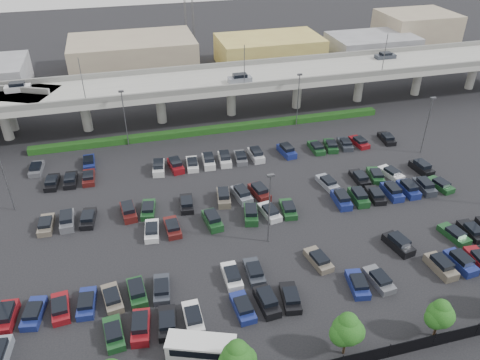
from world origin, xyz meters
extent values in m
plane|color=black|center=(0.00, 0.00, 0.00)|extent=(280.00, 280.00, 0.00)
cube|color=#9A9992|center=(0.00, 32.00, 7.25)|extent=(150.00, 13.00, 1.10)
cube|color=#5C5D58|center=(0.00, 25.75, 8.30)|extent=(150.00, 0.50, 1.00)
cube|color=#5C5D58|center=(0.00, 38.25, 8.30)|extent=(150.00, 0.50, 1.00)
cylinder|color=#9A9992|center=(-37.00, 32.00, 3.35)|extent=(1.80, 1.80, 6.70)
cube|color=#5C5D58|center=(-37.00, 32.00, 6.50)|extent=(2.60, 9.75, 0.50)
cylinder|color=#9A9992|center=(-23.00, 32.00, 3.35)|extent=(1.80, 1.80, 6.70)
cube|color=#5C5D58|center=(-23.00, 32.00, 6.50)|extent=(2.60, 9.75, 0.50)
cylinder|color=#9A9992|center=(-9.00, 32.00, 3.35)|extent=(1.80, 1.80, 6.70)
cube|color=#5C5D58|center=(-9.00, 32.00, 6.50)|extent=(2.60, 9.75, 0.50)
cylinder|color=#9A9992|center=(5.00, 32.00, 3.35)|extent=(1.80, 1.80, 6.70)
cube|color=#5C5D58|center=(5.00, 32.00, 6.50)|extent=(2.60, 9.75, 0.50)
cylinder|color=#9A9992|center=(19.00, 32.00, 3.35)|extent=(1.80, 1.80, 6.70)
cube|color=#5C5D58|center=(19.00, 32.00, 6.50)|extent=(2.60, 9.75, 0.50)
cylinder|color=#9A9992|center=(33.00, 32.00, 3.35)|extent=(1.80, 1.80, 6.70)
cube|color=#5C5D58|center=(33.00, 32.00, 6.50)|extent=(2.60, 9.75, 0.50)
cylinder|color=#9A9992|center=(47.00, 32.00, 3.35)|extent=(1.80, 1.80, 6.70)
cube|color=#5C5D58|center=(47.00, 32.00, 6.50)|extent=(2.60, 9.75, 0.50)
cylinder|color=#9A9992|center=(61.00, 32.00, 3.35)|extent=(1.80, 1.80, 6.70)
cube|color=#5C5D58|center=(61.00, 32.00, 6.50)|extent=(2.60, 9.75, 0.50)
cube|color=silver|center=(-34.00, 35.00, 8.32)|extent=(4.40, 1.82, 1.05)
cube|color=black|center=(-34.00, 35.00, 9.14)|extent=(2.60, 1.60, 0.65)
cube|color=gray|center=(6.00, 29.00, 8.32)|extent=(4.40, 1.82, 1.05)
cube|color=black|center=(6.00, 29.00, 9.14)|extent=(2.60, 1.60, 0.65)
cube|color=#2B2F37|center=(40.00, 35.00, 8.21)|extent=(4.40, 1.82, 0.82)
cube|color=black|center=(40.00, 35.00, 8.84)|extent=(2.30, 1.60, 0.50)
cylinder|color=#4B4C50|center=(-22.00, 25.90, 11.80)|extent=(0.14, 0.14, 8.00)
cylinder|color=#4B4C50|center=(6.00, 25.90, 11.80)|extent=(0.14, 0.14, 8.00)
cylinder|color=#4B4C50|center=(34.00, 25.90, 11.80)|extent=(0.14, 0.14, 8.00)
cylinder|color=#9A9992|center=(-36.59, 35.82, 3.35)|extent=(1.60, 1.60, 6.70)
cube|color=#163710|center=(0.00, 25.00, 0.55)|extent=(66.00, 1.60, 1.10)
cylinder|color=black|center=(6.00, -28.00, 1.00)|extent=(0.10, 0.10, 2.00)
cylinder|color=black|center=(11.00, -28.00, 1.00)|extent=(0.10, 0.10, 2.00)
cylinder|color=black|center=(16.00, -28.00, 1.00)|extent=(0.10, 0.10, 2.00)
sphere|color=#134612|center=(-9.00, -26.67, 3.37)|extent=(3.04, 3.04, 3.04)
sphere|color=#134612|center=(-8.29, -26.57, 2.82)|extent=(2.39, 2.39, 2.39)
sphere|color=#134612|center=(-8.96, -26.55, 4.24)|extent=(2.06, 2.06, 2.06)
cylinder|color=#332316|center=(2.00, -26.39, 0.99)|extent=(0.26, 0.26, 1.97)
sphere|color=#134612|center=(2.00, -26.39, 3.39)|extent=(3.07, 3.07, 3.07)
sphere|color=#134612|center=(2.71, -26.29, 2.85)|extent=(2.41, 2.41, 2.41)
sphere|color=#134612|center=(1.40, -26.47, 3.07)|extent=(2.41, 2.41, 2.41)
sphere|color=#134612|center=(2.04, -26.27, 4.27)|extent=(2.08, 2.08, 2.08)
cylinder|color=#332316|center=(12.00, -26.82, 0.90)|extent=(0.26, 0.26, 1.80)
sphere|color=#134612|center=(12.00, -26.82, 3.09)|extent=(2.79, 2.79, 2.79)
sphere|color=#134612|center=(12.65, -26.72, 2.59)|extent=(2.19, 2.19, 2.19)
sphere|color=#134612|center=(11.45, -26.90, 2.79)|extent=(2.19, 2.19, 2.19)
sphere|color=#134612|center=(12.04, -26.70, 3.89)|extent=(1.89, 1.89, 1.89)
cube|color=silver|center=(-11.71, -23.04, 0.98)|extent=(7.07, 4.48, 1.96)
cube|color=black|center=(-11.71, -23.04, 1.45)|extent=(6.22, 4.20, 0.89)
cube|color=silver|center=(-11.71, -23.04, 2.07)|extent=(7.20, 4.60, 0.23)
cube|color=#17421E|center=(-20.00, -18.50, 0.41)|extent=(2.27, 4.57, 0.82)
cube|color=black|center=(-20.00, -18.70, 1.04)|extent=(1.83, 2.45, 0.50)
cube|color=maroon|center=(-17.25, -18.50, 0.53)|extent=(2.36, 4.59, 1.05)
cube|color=black|center=(-17.25, -18.50, 1.34)|extent=(1.91, 2.78, 0.65)
cube|color=black|center=(-14.50, -18.50, 0.41)|extent=(2.28, 4.57, 0.82)
cube|color=black|center=(-14.50, -18.70, 1.04)|extent=(1.84, 2.46, 0.50)
cube|color=silver|center=(-11.75, -18.50, 0.41)|extent=(1.86, 4.42, 0.82)
cube|color=black|center=(-11.75, -18.70, 1.04)|extent=(1.62, 2.31, 0.50)
cube|color=navy|center=(-6.25, -18.50, 0.41)|extent=(2.11, 4.51, 0.82)
cube|color=black|center=(-6.25, -18.70, 1.04)|extent=(1.75, 2.40, 0.50)
cube|color=black|center=(-3.50, -18.50, 0.53)|extent=(2.12, 4.52, 1.05)
cube|color=black|center=(-3.50, -18.50, 1.34)|extent=(1.78, 2.71, 0.65)
cube|color=black|center=(-0.75, -18.50, 0.41)|extent=(2.46, 4.62, 0.82)
cube|color=black|center=(-0.75, -18.70, 1.04)|extent=(1.93, 2.51, 0.50)
cube|color=navy|center=(7.50, -18.50, 0.41)|extent=(2.51, 4.64, 0.82)
cube|color=black|center=(7.50, -18.70, 1.04)|extent=(1.95, 2.53, 0.50)
cube|color=#56585E|center=(10.25, -18.50, 0.41)|extent=(2.24, 4.56, 0.82)
cube|color=black|center=(10.25, -18.70, 1.04)|extent=(1.82, 2.44, 0.50)
cube|color=#675E51|center=(18.50, -18.50, 0.53)|extent=(2.13, 4.52, 1.05)
cube|color=black|center=(18.50, -18.50, 1.34)|extent=(1.78, 2.71, 0.65)
cube|color=navy|center=(21.25, -18.50, 0.53)|extent=(2.23, 4.55, 1.05)
cube|color=black|center=(21.25, -18.50, 1.34)|extent=(1.84, 2.74, 0.65)
cube|color=maroon|center=(24.00, -18.50, 0.41)|extent=(2.12, 4.52, 0.82)
cube|color=maroon|center=(-31.00, -13.50, 0.53)|extent=(2.24, 4.56, 1.05)
cube|color=black|center=(-31.00, -13.50, 1.34)|extent=(1.85, 2.74, 0.65)
cube|color=navy|center=(-28.25, -13.50, 0.41)|extent=(2.55, 4.65, 0.82)
cube|color=black|center=(-28.25, -13.70, 1.04)|extent=(1.98, 2.54, 0.50)
cube|color=maroon|center=(-25.50, -13.50, 0.41)|extent=(2.23, 4.55, 0.82)
cube|color=black|center=(-25.50, -13.70, 1.04)|extent=(1.81, 2.44, 0.50)
cube|color=navy|center=(-22.75, -13.50, 0.41)|extent=(2.21, 4.55, 0.82)
cube|color=black|center=(-22.75, -13.70, 1.04)|extent=(1.80, 2.43, 0.50)
cube|color=#675E51|center=(-20.00, -13.50, 0.41)|extent=(2.48, 4.63, 0.82)
cube|color=black|center=(-20.00, -13.70, 1.04)|extent=(1.94, 2.52, 0.50)
cube|color=#17421E|center=(-17.25, -13.50, 0.53)|extent=(2.19, 4.54, 1.05)
cube|color=black|center=(-17.25, -13.50, 1.34)|extent=(1.82, 2.73, 0.65)
cube|color=#2B2F37|center=(-14.50, -13.50, 0.41)|extent=(2.31, 4.58, 0.82)
cube|color=black|center=(-14.50, -13.70, 1.04)|extent=(1.85, 2.47, 0.50)
cube|color=silver|center=(-6.25, -13.50, 0.41)|extent=(1.83, 4.40, 0.82)
cube|color=black|center=(-6.25, -13.70, 1.04)|extent=(1.61, 2.30, 0.50)
cube|color=#2B2F37|center=(-3.50, -13.50, 0.41)|extent=(1.98, 4.46, 0.82)
cube|color=black|center=(-3.50, -13.70, 1.04)|extent=(1.68, 2.36, 0.50)
cube|color=#675E51|center=(4.75, -13.50, 0.41)|extent=(2.48, 4.63, 0.82)
cube|color=black|center=(4.75, -13.70, 1.04)|extent=(1.94, 2.52, 0.50)
cube|color=black|center=(15.75, -13.50, 0.53)|extent=(2.61, 4.66, 1.05)
cube|color=black|center=(15.75, -13.50, 1.34)|extent=(2.06, 2.85, 0.65)
cube|color=#17421E|center=(24.00, -13.50, 0.41)|extent=(2.50, 4.63, 0.82)
cube|color=black|center=(24.00, -13.70, 1.04)|extent=(1.95, 2.53, 0.50)
cube|color=black|center=(26.75, -13.50, 0.41)|extent=(2.00, 4.47, 0.82)
cube|color=black|center=(26.75, -13.70, 1.04)|extent=(1.70, 2.36, 0.50)
cube|color=silver|center=(-14.50, -2.50, 0.41)|extent=(2.32, 4.58, 0.82)
cube|color=black|center=(-14.50, -2.70, 1.04)|extent=(1.86, 2.47, 0.50)
cube|color=#4A1513|center=(-11.75, -2.50, 0.41)|extent=(2.04, 4.49, 0.82)
cube|color=black|center=(-11.75, -2.70, 1.04)|extent=(1.72, 2.38, 0.50)
cube|color=#17421E|center=(-6.25, -2.50, 0.53)|extent=(2.30, 4.58, 1.05)
cube|color=black|center=(-6.25, -2.50, 1.34)|extent=(1.88, 2.76, 0.65)
cube|color=#17421E|center=(-0.75, -2.50, 0.53)|extent=(2.77, 4.70, 1.05)
cube|color=black|center=(-0.75, -2.50, 1.34)|extent=(2.15, 2.89, 0.65)
cube|color=silver|center=(2.00, -2.50, 0.41)|extent=(2.47, 4.63, 0.82)
cube|color=black|center=(2.00, -2.70, 1.04)|extent=(1.93, 2.52, 0.50)
cube|color=#17421E|center=(4.75, -2.50, 0.41)|extent=(2.35, 4.59, 0.82)
cube|color=black|center=(4.75, -2.70, 1.04)|extent=(1.87, 2.48, 0.50)
cube|color=navy|center=(13.00, -2.50, 0.53)|extent=(2.12, 4.52, 1.05)
cube|color=black|center=(13.00, -2.50, 1.34)|extent=(1.78, 2.70, 0.65)
cube|color=#17421E|center=(15.75, -2.50, 0.53)|extent=(2.16, 4.53, 1.05)
cube|color=black|center=(15.75, -2.50, 1.34)|extent=(1.80, 2.72, 0.65)
cube|color=black|center=(18.50, -2.50, 0.41)|extent=(2.35, 4.59, 0.82)
cube|color=black|center=(18.50, -2.70, 1.04)|extent=(1.87, 2.48, 0.50)
cube|color=navy|center=(21.25, -2.50, 0.53)|extent=(1.96, 4.46, 1.05)
cube|color=black|center=(21.25, -2.50, 1.34)|extent=(1.68, 2.65, 0.65)
cube|color=navy|center=(24.00, -2.50, 0.53)|extent=(1.86, 4.42, 1.05)
cube|color=black|center=(24.00, -2.50, 1.34)|extent=(1.63, 2.62, 0.65)
cube|color=#2B2F37|center=(26.75, -2.50, 0.53)|extent=(2.05, 4.49, 1.05)
cube|color=black|center=(26.75, -2.50, 1.34)|extent=(1.73, 2.68, 0.65)
cube|color=#17421E|center=(29.50, -2.50, 0.41)|extent=(2.61, 4.66, 0.82)
cube|color=black|center=(29.50, -2.70, 1.04)|extent=(2.00, 2.56, 0.50)
cube|color=#675E51|center=(-28.25, 2.50, 0.41)|extent=(2.05, 4.49, 0.82)
cube|color=black|center=(-28.25, 2.30, 1.04)|extent=(1.72, 2.38, 0.50)
cube|color=#56585E|center=(-25.50, 2.50, 0.53)|extent=(1.90, 4.43, 1.05)
cube|color=black|center=(-25.50, 2.50, 1.34)|extent=(1.65, 2.63, 0.65)
cube|color=black|center=(-22.75, 2.50, 0.41)|extent=(2.36, 4.60, 0.82)
cube|color=black|center=(-22.75, 2.30, 1.04)|extent=(1.88, 2.48, 0.50)
cube|color=#4A1513|center=(-17.25, 2.50, 0.53)|extent=(2.26, 4.56, 1.05)
cube|color=black|center=(-17.25, 2.50, 1.34)|extent=(1.86, 2.75, 0.65)
cube|color=#17421E|center=(-14.50, 2.50, 0.41)|extent=(2.52, 4.64, 0.82)
cube|color=black|center=(-14.50, 2.30, 1.04)|extent=(1.96, 2.53, 0.50)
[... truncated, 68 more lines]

